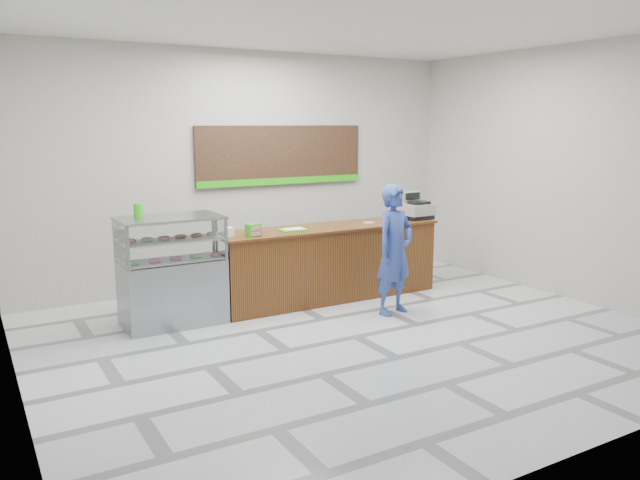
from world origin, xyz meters
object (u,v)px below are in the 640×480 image
serving_tray (293,230)px  customer (395,250)px  sales_counter (328,263)px  display_case (172,270)px  cash_register (415,209)px

serving_tray → customer: (0.96, -0.97, -0.20)m
sales_counter → display_case: display_case is taller
display_case → serving_tray: display_case is taller
sales_counter → customer: customer is taller
sales_counter → cash_register: cash_register is taller
cash_register → customer: (-1.10, -0.98, -0.34)m
customer → serving_tray: bearing=121.8°
display_case → cash_register: bearing=-0.3°
cash_register → serving_tray: size_ratio=1.24×
serving_tray → customer: 1.38m
cash_register → serving_tray: cash_register is taller
cash_register → customer: size_ratio=0.27×
cash_register → customer: customer is taller
display_case → sales_counter: bearing=0.0°
sales_counter → serving_tray: serving_tray is taller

